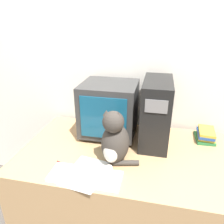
% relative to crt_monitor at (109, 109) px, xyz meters
% --- Properties ---
extents(wall_back, '(7.00, 0.05, 2.50)m').
position_rel_crt_monitor_xyz_m(wall_back, '(0.17, 0.27, 0.32)').
color(wall_back, silver).
rests_on(wall_back, ground_plane).
extents(desk, '(1.45, 0.85, 0.72)m').
position_rel_crt_monitor_xyz_m(desk, '(0.17, -0.22, -0.57)').
color(desk, tan).
rests_on(desk, ground_plane).
extents(crt_monitor, '(0.41, 0.38, 0.42)m').
position_rel_crt_monitor_xyz_m(crt_monitor, '(0.00, 0.00, 0.00)').
color(crt_monitor, '#333333').
rests_on(crt_monitor, desk).
extents(computer_tower, '(0.20, 0.43, 0.47)m').
position_rel_crt_monitor_xyz_m(computer_tower, '(0.35, -0.03, 0.02)').
color(computer_tower, black).
rests_on(computer_tower, desk).
extents(keyboard, '(0.42, 0.17, 0.02)m').
position_rel_crt_monitor_xyz_m(keyboard, '(-0.02, -0.54, -0.21)').
color(keyboard, silver).
rests_on(keyboard, desk).
extents(cat, '(0.26, 0.27, 0.37)m').
position_rel_crt_monitor_xyz_m(cat, '(0.12, -0.35, -0.06)').
color(cat, '#38332D').
rests_on(cat, desk).
extents(book_stack, '(0.14, 0.19, 0.08)m').
position_rel_crt_monitor_xyz_m(book_stack, '(0.73, 0.06, -0.17)').
color(book_stack, '#28703D').
rests_on(book_stack, desk).
extents(pen, '(0.15, 0.07, 0.01)m').
position_rel_crt_monitor_xyz_m(pen, '(-0.17, -0.46, -0.21)').
color(pen, maroon).
rests_on(pen, desk).
extents(paper_sheet, '(0.25, 0.32, 0.00)m').
position_rel_crt_monitor_xyz_m(paper_sheet, '(-0.03, -0.50, -0.21)').
color(paper_sheet, white).
rests_on(paper_sheet, desk).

